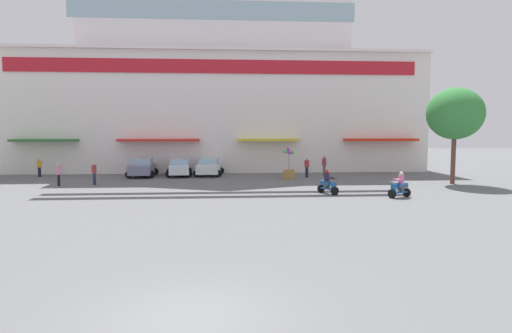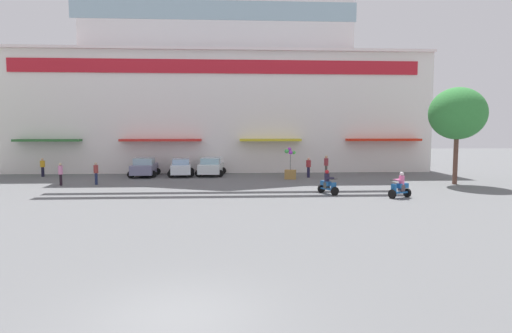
{
  "view_description": "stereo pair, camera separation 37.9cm",
  "coord_description": "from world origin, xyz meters",
  "px_view_note": "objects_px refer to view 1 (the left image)",
  "views": [
    {
      "loc": [
        0.8,
        -8.85,
        4.03
      ],
      "look_at": [
        2.69,
        17.18,
        1.73
      ],
      "focal_mm": 29.93,
      "sensor_mm": 36.0,
      "label": 1
    },
    {
      "loc": [
        1.18,
        -8.87,
        4.03
      ],
      "look_at": [
        2.69,
        17.18,
        1.73
      ],
      "focal_mm": 29.93,
      "sensor_mm": 36.0,
      "label": 2
    }
  ],
  "objects_px": {
    "plaza_tree_1": "(455,114)",
    "scooter_rider_0": "(328,184)",
    "parked_car_0": "(142,167)",
    "pedestrian_3": "(324,164)",
    "pedestrian_1": "(39,167)",
    "parked_car_2": "(209,167)",
    "pedestrian_0": "(58,173)",
    "parked_car_1": "(179,167)",
    "pedestrian_2": "(307,166)",
    "scooter_rider_3": "(400,187)",
    "balloon_vendor_cart": "(289,169)",
    "pedestrian_4": "(94,172)"
  },
  "relations": [
    {
      "from": "pedestrian_1",
      "to": "pedestrian_2",
      "type": "relative_size",
      "value": 0.95
    },
    {
      "from": "pedestrian_0",
      "to": "pedestrian_2",
      "type": "height_order",
      "value": "pedestrian_2"
    },
    {
      "from": "parked_car_2",
      "to": "plaza_tree_1",
      "type": "bearing_deg",
      "value": -20.8
    },
    {
      "from": "parked_car_2",
      "to": "pedestrian_1",
      "type": "bearing_deg",
      "value": -179.5
    },
    {
      "from": "plaza_tree_1",
      "to": "balloon_vendor_cart",
      "type": "height_order",
      "value": "plaza_tree_1"
    },
    {
      "from": "pedestrian_2",
      "to": "pedestrian_3",
      "type": "bearing_deg",
      "value": 33.69
    },
    {
      "from": "parked_car_2",
      "to": "scooter_rider_0",
      "type": "bearing_deg",
      "value": -54.87
    },
    {
      "from": "scooter_rider_3",
      "to": "parked_car_1",
      "type": "bearing_deg",
      "value": 138.49
    },
    {
      "from": "scooter_rider_3",
      "to": "balloon_vendor_cart",
      "type": "height_order",
      "value": "balloon_vendor_cart"
    },
    {
      "from": "pedestrian_3",
      "to": "pedestrian_2",
      "type": "bearing_deg",
      "value": -146.31
    },
    {
      "from": "balloon_vendor_cart",
      "to": "parked_car_0",
      "type": "bearing_deg",
      "value": 167.64
    },
    {
      "from": "parked_car_0",
      "to": "pedestrian_3",
      "type": "height_order",
      "value": "pedestrian_3"
    },
    {
      "from": "plaza_tree_1",
      "to": "pedestrian_0",
      "type": "distance_m",
      "value": 28.8
    },
    {
      "from": "pedestrian_3",
      "to": "balloon_vendor_cart",
      "type": "distance_m",
      "value": 4.1
    },
    {
      "from": "parked_car_0",
      "to": "parked_car_1",
      "type": "height_order",
      "value": "parked_car_0"
    },
    {
      "from": "pedestrian_1",
      "to": "balloon_vendor_cart",
      "type": "bearing_deg",
      "value": -8.15
    },
    {
      "from": "pedestrian_0",
      "to": "pedestrian_1",
      "type": "distance_m",
      "value": 7.01
    },
    {
      "from": "plaza_tree_1",
      "to": "pedestrian_1",
      "type": "bearing_deg",
      "value": 168.19
    },
    {
      "from": "pedestrian_4",
      "to": "pedestrian_0",
      "type": "bearing_deg",
      "value": -170.03
    },
    {
      "from": "parked_car_1",
      "to": "pedestrian_0",
      "type": "height_order",
      "value": "pedestrian_0"
    },
    {
      "from": "parked_car_1",
      "to": "pedestrian_2",
      "type": "height_order",
      "value": "pedestrian_2"
    },
    {
      "from": "parked_car_0",
      "to": "balloon_vendor_cart",
      "type": "bearing_deg",
      "value": -12.36
    },
    {
      "from": "parked_car_0",
      "to": "parked_car_2",
      "type": "bearing_deg",
      "value": 4.38
    },
    {
      "from": "scooter_rider_3",
      "to": "pedestrian_3",
      "type": "height_order",
      "value": "pedestrian_3"
    },
    {
      "from": "plaza_tree_1",
      "to": "scooter_rider_0",
      "type": "height_order",
      "value": "plaza_tree_1"
    },
    {
      "from": "plaza_tree_1",
      "to": "pedestrian_4",
      "type": "bearing_deg",
      "value": 177.24
    },
    {
      "from": "parked_car_1",
      "to": "scooter_rider_3",
      "type": "relative_size",
      "value": 2.7
    },
    {
      "from": "parked_car_2",
      "to": "pedestrian_4",
      "type": "relative_size",
      "value": 2.52
    },
    {
      "from": "scooter_rider_3",
      "to": "parked_car_0",
      "type": "bearing_deg",
      "value": 144.5
    },
    {
      "from": "pedestrian_0",
      "to": "pedestrian_3",
      "type": "height_order",
      "value": "pedestrian_3"
    },
    {
      "from": "scooter_rider_0",
      "to": "parked_car_1",
      "type": "bearing_deg",
      "value": 133.57
    },
    {
      "from": "parked_car_0",
      "to": "pedestrian_0",
      "type": "bearing_deg",
      "value": -130.44
    },
    {
      "from": "pedestrian_0",
      "to": "pedestrian_1",
      "type": "bearing_deg",
      "value": 122.68
    },
    {
      "from": "plaza_tree_1",
      "to": "pedestrian_4",
      "type": "distance_m",
      "value": 26.5
    },
    {
      "from": "pedestrian_1",
      "to": "pedestrian_3",
      "type": "bearing_deg",
      "value": -1.71
    },
    {
      "from": "parked_car_0",
      "to": "balloon_vendor_cart",
      "type": "height_order",
      "value": "balloon_vendor_cart"
    },
    {
      "from": "plaza_tree_1",
      "to": "pedestrian_2",
      "type": "bearing_deg",
      "value": 153.88
    },
    {
      "from": "pedestrian_2",
      "to": "pedestrian_3",
      "type": "relative_size",
      "value": 0.94
    },
    {
      "from": "pedestrian_0",
      "to": "balloon_vendor_cart",
      "type": "distance_m",
      "value": 17.13
    },
    {
      "from": "parked_car_2",
      "to": "pedestrian_3",
      "type": "height_order",
      "value": "pedestrian_3"
    },
    {
      "from": "pedestrian_2",
      "to": "parked_car_1",
      "type": "bearing_deg",
      "value": 170.3
    },
    {
      "from": "plaza_tree_1",
      "to": "parked_car_1",
      "type": "xyz_separation_m",
      "value": [
        -20.65,
        6.7,
        -4.37
      ]
    },
    {
      "from": "plaza_tree_1",
      "to": "scooter_rider_0",
      "type": "distance_m",
      "value": 12.03
    },
    {
      "from": "plaza_tree_1",
      "to": "scooter_rider_0",
      "type": "bearing_deg",
      "value": -158.24
    },
    {
      "from": "scooter_rider_0",
      "to": "scooter_rider_3",
      "type": "height_order",
      "value": "scooter_rider_3"
    },
    {
      "from": "plaza_tree_1",
      "to": "pedestrian_4",
      "type": "height_order",
      "value": "plaza_tree_1"
    },
    {
      "from": "pedestrian_3",
      "to": "pedestrian_4",
      "type": "xyz_separation_m",
      "value": [
        -17.96,
        -4.77,
        -0.07
      ]
    },
    {
      "from": "plaza_tree_1",
      "to": "parked_car_2",
      "type": "height_order",
      "value": "plaza_tree_1"
    },
    {
      "from": "pedestrian_1",
      "to": "parked_car_0",
      "type": "bearing_deg",
      "value": -2.05
    },
    {
      "from": "scooter_rider_0",
      "to": "pedestrian_3",
      "type": "distance_m",
      "value": 10.4
    }
  ]
}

